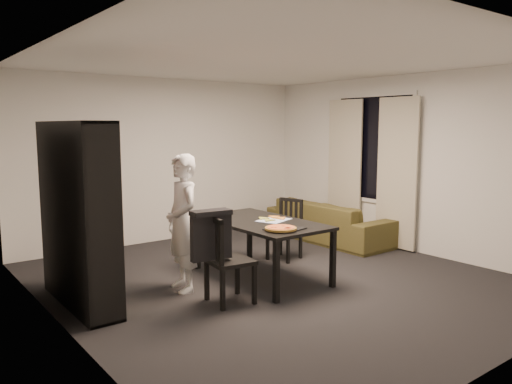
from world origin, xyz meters
TOP-DOWN VIEW (x-y plane):
  - room at (0.00, 0.00)m, footprint 5.01×5.51m
  - window_pane at (2.48, 0.60)m, footprint 0.02×1.40m
  - window_frame at (2.48, 0.60)m, footprint 0.03×1.52m
  - curtain_left at (2.40, 0.08)m, footprint 0.03×0.70m
  - curtain_right at (2.40, 1.12)m, footprint 0.03×0.70m
  - bookshelf at (-2.16, 0.60)m, footprint 0.35×1.50m
  - dining_table at (-0.09, 0.18)m, footprint 0.94×1.70m
  - chair_left at (-0.98, -0.30)m, footprint 0.48×0.48m
  - chair_right at (0.76, 0.67)m, footprint 0.49×0.49m
  - draped_jacket at (-1.10, -0.28)m, footprint 0.44×0.23m
  - person at (-1.08, 0.34)m, footprint 0.44×0.61m
  - baking_tray at (-0.19, -0.38)m, footprint 0.45×0.39m
  - pepperoni_pizza at (-0.27, -0.40)m, footprint 0.35×0.35m
  - kitchen_towel at (0.04, 0.11)m, footprint 0.48×0.42m
  - pizza_slices at (0.06, 0.17)m, footprint 0.45×0.41m
  - sofa at (2.03, 1.09)m, footprint 0.86×2.19m

SIDE VIEW (x-z plane):
  - sofa at x=2.03m, z-range 0.00..0.64m
  - chair_right at x=0.76m, z-range 0.06..0.90m
  - chair_left at x=-0.98m, z-range 0.07..1.00m
  - dining_table at x=-0.09m, z-range 0.29..1.00m
  - kitchen_towel at x=0.04m, z-range 0.71..0.71m
  - baking_tray at x=-0.19m, z-range 0.71..0.72m
  - pizza_slices at x=0.06m, z-range 0.71..0.73m
  - pepperoni_pizza at x=-0.27m, z-range 0.72..0.75m
  - draped_jacket at x=-1.10m, z-range 0.51..1.03m
  - person at x=-1.08m, z-range 0.00..1.55m
  - bookshelf at x=-2.16m, z-range 0.00..1.90m
  - curtain_left at x=2.40m, z-range 0.02..2.27m
  - curtain_right at x=2.40m, z-range 0.02..2.27m
  - room at x=0.00m, z-range 0.00..2.60m
  - window_pane at x=2.48m, z-range 0.70..2.30m
  - window_frame at x=2.48m, z-range 0.64..2.36m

